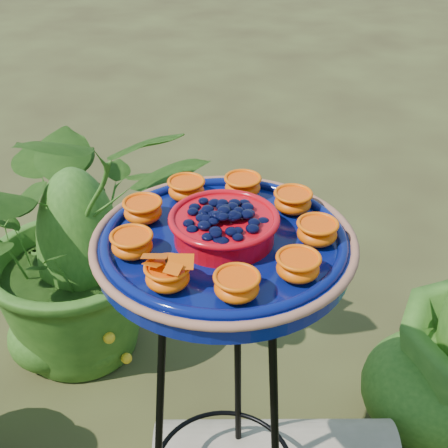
{
  "coord_description": "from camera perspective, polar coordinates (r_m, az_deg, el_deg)",
  "views": [
    {
      "loc": [
        0.42,
        -0.97,
        1.56
      ],
      "look_at": [
        0.09,
        -0.08,
        0.97
      ],
      "focal_mm": 50.0,
      "sensor_mm": 36.0,
      "label": 1
    }
  ],
  "objects": [
    {
      "name": "feeder_dish",
      "position": [
        1.11,
        0.0,
        -1.5
      ],
      "size": [
        0.51,
        0.51,
        0.11
      ],
      "rotation": [
        0.0,
        0.0,
        0.12
      ],
      "color": "#071052",
      "rests_on": "tripod_stand"
    },
    {
      "name": "tripod_stand",
      "position": [
        1.37,
        0.0,
        -15.39
      ],
      "size": [
        0.36,
        0.37,
        0.9
      ],
      "rotation": [
        0.0,
        0.0,
        0.12
      ],
      "color": "black",
      "rests_on": "ground"
    },
    {
      "name": "shrub_back_left",
      "position": [
        2.07,
        -13.17,
        -0.71
      ],
      "size": [
        1.09,
        1.04,
        0.94
      ],
      "primitive_type": "imported",
      "rotation": [
        0.0,
        0.0,
        0.48
      ],
      "color": "#285115",
      "rests_on": "ground"
    }
  ]
}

